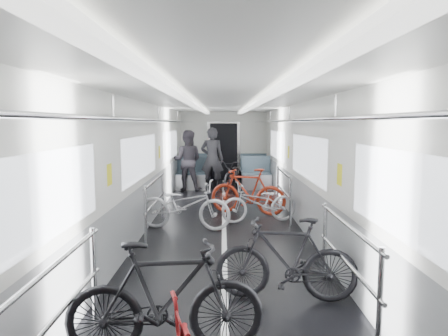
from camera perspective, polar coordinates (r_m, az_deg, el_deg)
The scene contains 9 objects.
car_shell at distance 8.87m, azimuth -0.01°, elevation 0.74°, with size 3.02×14.01×2.41m.
bike_left_mid at distance 3.62m, azimuth -8.29°, elevation -17.98°, with size 0.48×1.70×1.02m, color black.
bike_left_far at distance 7.61m, azimuth -5.67°, elevation -5.27°, with size 0.62×1.78×0.93m, color silver.
bike_right_near at distance 4.66m, azimuth 8.85°, elevation -12.73°, with size 0.45×1.60×0.96m, color black.
bike_right_mid at distance 8.13m, azimuth 5.06°, elevation -4.92°, with size 0.54×1.56×0.82m, color silver.
bike_right_far at distance 8.81m, azimuth 3.41°, elevation -3.34°, with size 0.48×1.70×1.02m, color maroon.
bike_aisle at distance 11.95m, azimuth 1.36°, elevation -1.02°, with size 0.61×1.74×0.91m, color black.
person_standing at distance 11.90m, azimuth -1.72°, elevation 1.29°, with size 0.69×0.45×1.89m, color black.
person_seated at distance 11.95m, azimuth -5.25°, elevation 1.09°, with size 0.88×0.68×1.80m, color #28242B.
Camera 1 is at (-0.02, -7.05, 2.00)m, focal length 32.00 mm.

